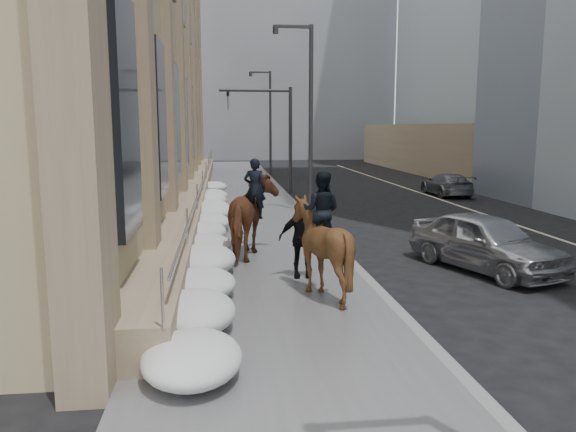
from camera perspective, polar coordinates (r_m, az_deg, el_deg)
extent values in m
plane|color=black|center=(10.72, -1.46, -11.73)|extent=(140.00, 140.00, 0.00)
cube|color=#505053|center=(20.35, -4.05, -1.56)|extent=(5.00, 80.00, 0.12)
cube|color=slate|center=(20.63, 3.23, -1.40)|extent=(0.24, 80.00, 0.12)
cube|color=#BFB78C|center=(23.32, 22.68, -1.01)|extent=(0.15, 70.00, 0.01)
cube|color=tan|center=(30.74, -15.67, 18.48)|extent=(5.00, 44.00, 18.00)
cube|color=#836C54|center=(30.20, -9.24, 2.58)|extent=(1.10, 44.00, 0.90)
cylinder|color=silver|center=(30.09, -8.43, 4.30)|extent=(0.06, 42.00, 0.06)
cube|color=black|center=(23.05, -11.34, 9.38)|extent=(0.20, 2.20, 4.50)
cube|color=slate|center=(70.89, -2.81, 17.34)|extent=(30.00, 12.00, 28.00)
cube|color=gray|center=(82.37, -10.53, 13.24)|extent=(24.00, 12.00, 20.00)
cylinder|color=#2D2D30|center=(24.28, 2.33, 9.53)|extent=(0.18, 0.18, 8.00)
cube|color=#2D2D30|center=(24.51, 0.44, 18.69)|extent=(1.60, 0.15, 0.12)
cylinder|color=#2D2D30|center=(24.41, -1.28, 18.37)|extent=(0.24, 0.24, 0.30)
cylinder|color=#2D2D30|center=(44.15, -1.80, 9.33)|extent=(0.18, 0.18, 8.00)
cube|color=#2D2D30|center=(44.27, -2.89, 14.37)|extent=(1.60, 0.15, 0.12)
cylinder|color=#2D2D30|center=(44.22, -3.82, 14.18)|extent=(0.24, 0.24, 0.30)
cylinder|color=#2D2D30|center=(32.23, 0.24, 7.64)|extent=(0.20, 0.20, 6.00)
cylinder|color=#2D2D30|center=(32.10, -3.39, 12.62)|extent=(4.00, 0.16, 0.16)
imported|color=black|center=(32.02, -6.12, 11.70)|extent=(0.18, 0.22, 1.10)
ellipsoid|color=silver|center=(10.54, -9.45, -9.56)|extent=(1.50, 2.10, 0.68)
ellipsoid|color=silver|center=(14.38, -8.53, -4.40)|extent=(1.60, 2.20, 0.72)
ellipsoid|color=silver|center=(18.30, -8.47, -1.62)|extent=(1.40, 2.00, 0.64)
ellipsoid|color=silver|center=(22.23, -7.79, 0.44)|extent=(1.70, 2.30, 0.76)
ellipsoid|color=silver|center=(26.20, -7.86, 1.63)|extent=(1.50, 2.10, 0.66)
imported|color=#522C18|center=(15.92, -3.56, -0.09)|extent=(1.75, 2.92, 2.31)
imported|color=black|center=(15.96, -3.61, 2.80)|extent=(0.70, 0.53, 1.72)
imported|color=#3E2511|center=(12.28, 3.32, -3.24)|extent=(2.32, 2.45, 2.14)
imported|color=black|center=(12.28, 3.24, 0.54)|extent=(1.02, 0.92, 1.72)
imported|color=black|center=(13.80, 1.38, -2.30)|extent=(1.13, 0.47, 1.93)
imported|color=#A0A1A7|center=(15.81, 19.42, -2.50)|extent=(3.28, 4.91, 1.55)
imported|color=slate|center=(32.49, 15.81, 3.11)|extent=(1.75, 4.30, 1.25)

